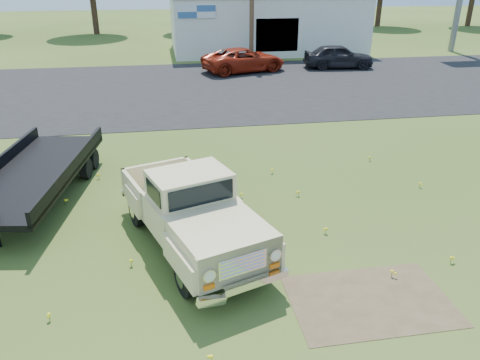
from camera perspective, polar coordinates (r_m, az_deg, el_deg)
name	(u,v)px	position (r m, az deg, el deg)	size (l,w,h in m)	color
ground	(260,228)	(11.37, 2.43, -5.91)	(140.00, 140.00, 0.00)	#334E19
asphalt_lot	(202,88)	(25.35, -4.65, 11.15)	(90.00, 14.00, 0.02)	black
dirt_patch_a	(370,301)	(9.45, 15.54, -13.98)	(3.00, 2.00, 0.01)	brown
dirt_patch_b	(172,176)	(14.30, -8.35, 0.44)	(2.20, 1.60, 0.01)	brown
commercial_building	(265,22)	(37.66, 3.06, 18.71)	(14.20, 8.20, 4.15)	silver
vintage_pickup_truck	(191,210)	(10.29, -6.00, -3.67)	(1.96, 5.04, 1.83)	beige
flatbed_trailer	(34,169)	(13.58, -23.84, 1.21)	(2.13, 6.40, 1.75)	black
red_pickup	(244,60)	(29.32, 0.49, 14.41)	(2.35, 5.09, 1.41)	maroon
dark_sedan	(338,56)	(31.06, 11.91, 14.52)	(1.73, 4.31, 1.47)	black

